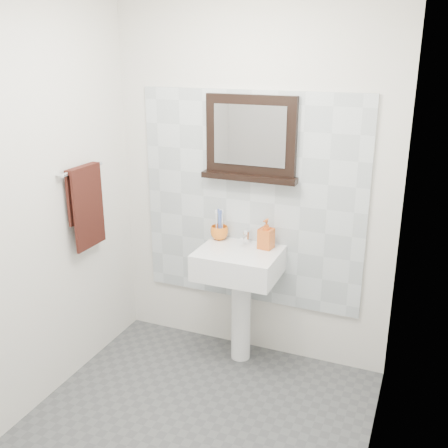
{
  "coord_description": "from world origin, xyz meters",
  "views": [
    {
      "loc": [
        1.16,
        -2.22,
        2.16
      ],
      "look_at": [
        0.02,
        0.55,
        1.15
      ],
      "focal_mm": 42.0,
      "sensor_mm": 36.0,
      "label": 1
    }
  ],
  "objects_px": {
    "pedestal_sink": "(239,275)",
    "toothbrush_cup": "(219,233)",
    "soap_dispenser": "(266,234)",
    "hand_towel": "(86,201)",
    "framed_mirror": "(251,140)"
  },
  "relations": [
    {
      "from": "hand_towel",
      "to": "soap_dispenser",
      "type": "bearing_deg",
      "value": 23.51
    },
    {
      "from": "pedestal_sink",
      "to": "toothbrush_cup",
      "type": "xyz_separation_m",
      "value": [
        -0.21,
        0.14,
        0.23
      ]
    },
    {
      "from": "soap_dispenser",
      "to": "hand_towel",
      "type": "distance_m",
      "value": 1.22
    },
    {
      "from": "pedestal_sink",
      "to": "soap_dispenser",
      "type": "height_order",
      "value": "soap_dispenser"
    },
    {
      "from": "pedestal_sink",
      "to": "toothbrush_cup",
      "type": "height_order",
      "value": "pedestal_sink"
    },
    {
      "from": "soap_dispenser",
      "to": "framed_mirror",
      "type": "height_order",
      "value": "framed_mirror"
    },
    {
      "from": "framed_mirror",
      "to": "hand_towel",
      "type": "relative_size",
      "value": 1.21
    },
    {
      "from": "framed_mirror",
      "to": "soap_dispenser",
      "type": "bearing_deg",
      "value": -29.13
    },
    {
      "from": "pedestal_sink",
      "to": "framed_mirror",
      "type": "bearing_deg",
      "value": 89.31
    },
    {
      "from": "pedestal_sink",
      "to": "framed_mirror",
      "type": "height_order",
      "value": "framed_mirror"
    },
    {
      "from": "toothbrush_cup",
      "to": "soap_dispenser",
      "type": "height_order",
      "value": "soap_dispenser"
    },
    {
      "from": "toothbrush_cup",
      "to": "framed_mirror",
      "type": "bearing_deg",
      "value": 11.73
    },
    {
      "from": "toothbrush_cup",
      "to": "hand_towel",
      "type": "distance_m",
      "value": 0.95
    },
    {
      "from": "soap_dispenser",
      "to": "pedestal_sink",
      "type": "bearing_deg",
      "value": -138.65
    },
    {
      "from": "soap_dispenser",
      "to": "hand_towel",
      "type": "xyz_separation_m",
      "value": [
        -1.1,
        -0.48,
        0.24
      ]
    }
  ]
}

